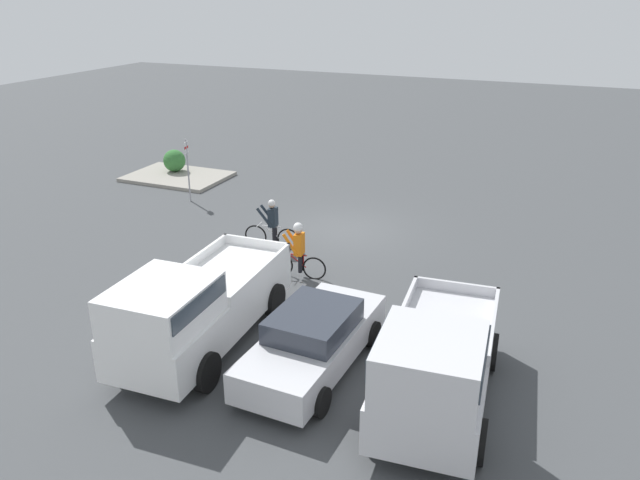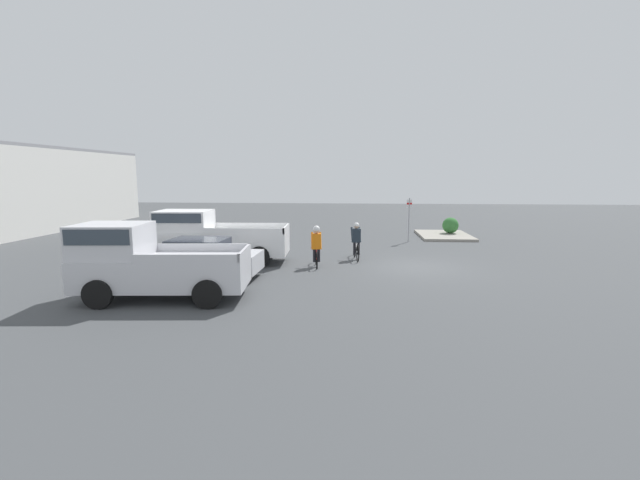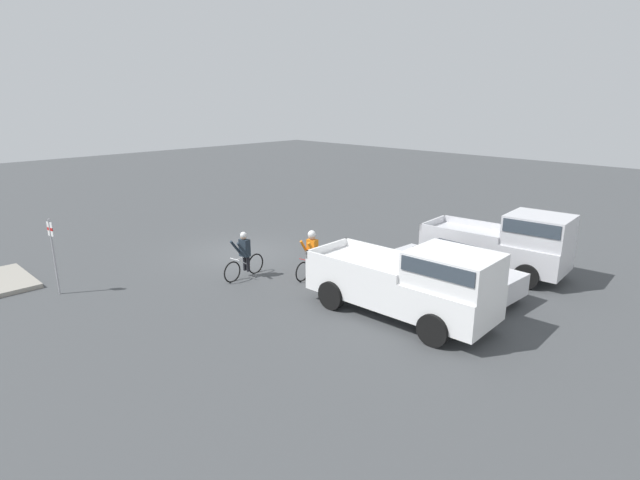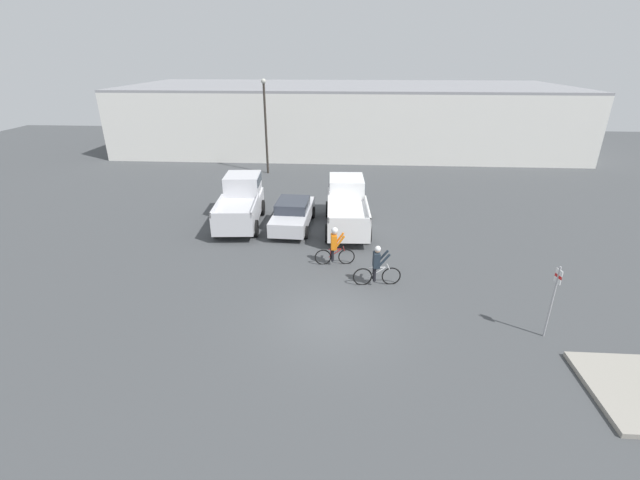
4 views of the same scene
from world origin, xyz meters
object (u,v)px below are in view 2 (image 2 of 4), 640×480
(sedan_0, at_px, (199,258))
(cyclist_1, at_px, (316,245))
(fire_lane_sign, at_px, (409,216))
(pickup_truck_1, at_px, (212,236))
(shrub, at_px, (450,225))
(pickup_truck_0, at_px, (147,261))
(cyclist_0, at_px, (356,241))

(sedan_0, height_order, cyclist_1, cyclist_1)
(cyclist_1, height_order, fire_lane_sign, fire_lane_sign)
(pickup_truck_1, xyz_separation_m, shrub, (9.26, -12.22, -0.53))
(fire_lane_sign, relative_size, shrub, 2.53)
(pickup_truck_0, height_order, cyclist_0, pickup_truck_0)
(cyclist_0, bearing_deg, sedan_0, 124.53)
(pickup_truck_1, distance_m, cyclist_0, 6.40)
(pickup_truck_1, distance_m, cyclist_1, 4.63)
(shrub, bearing_deg, cyclist_0, 143.40)
(sedan_0, bearing_deg, cyclist_0, -55.47)
(cyclist_0, distance_m, fire_lane_sign, 6.06)
(pickup_truck_0, xyz_separation_m, cyclist_0, (6.85, -6.41, -0.37))
(pickup_truck_1, relative_size, cyclist_0, 3.00)
(pickup_truck_1, xyz_separation_m, cyclist_0, (1.24, -6.27, -0.35))
(cyclist_0, relative_size, cyclist_1, 1.09)
(sedan_0, height_order, fire_lane_sign, fire_lane_sign)
(pickup_truck_0, height_order, sedan_0, pickup_truck_0)
(cyclist_1, xyz_separation_m, shrub, (9.73, -7.62, -0.25))
(pickup_truck_0, relative_size, fire_lane_sign, 2.06)
(pickup_truck_1, bearing_deg, sedan_0, -171.12)
(sedan_0, bearing_deg, pickup_truck_0, 168.47)
(pickup_truck_0, relative_size, cyclist_0, 2.74)
(pickup_truck_1, bearing_deg, shrub, -52.86)
(pickup_truck_0, bearing_deg, fire_lane_sign, -37.95)
(pickup_truck_0, xyz_separation_m, cyclist_1, (5.15, -4.75, -0.30))
(cyclist_1, relative_size, fire_lane_sign, 0.69)
(sedan_0, xyz_separation_m, cyclist_0, (4.01, -5.83, 0.09))
(cyclist_1, distance_m, fire_lane_sign, 8.38)
(pickup_truck_0, bearing_deg, shrub, -39.74)
(cyclist_0, bearing_deg, shrub, -36.60)
(pickup_truck_0, bearing_deg, cyclist_1, -42.67)
(pickup_truck_0, relative_size, shrub, 5.21)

